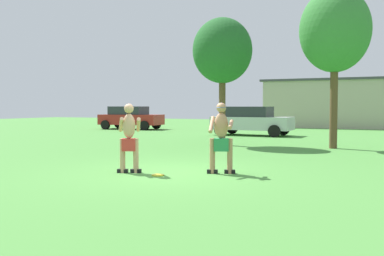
% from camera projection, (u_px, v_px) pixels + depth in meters
% --- Properties ---
extents(ground_plane, '(80.00, 80.00, 0.00)m').
position_uv_depth(ground_plane, '(170.00, 173.00, 10.64)').
color(ground_plane, '#4C8E3D').
extents(player_near, '(0.78, 0.64, 1.67)m').
position_uv_depth(player_near, '(129.00, 137.00, 10.60)').
color(player_near, black).
rests_on(player_near, ground_plane).
extents(player_in_green, '(0.70, 0.73, 1.70)m').
position_uv_depth(player_in_green, '(221.00, 135.00, 10.47)').
color(player_in_green, black).
rests_on(player_in_green, ground_plane).
extents(frisbee, '(0.30, 0.30, 0.03)m').
position_uv_depth(frisbee, '(158.00, 175.00, 10.21)').
color(frisbee, yellow).
rests_on(frisbee, ground_plane).
extents(car_silver_near_post, '(4.33, 2.09, 1.58)m').
position_uv_depth(car_silver_near_post, '(251.00, 120.00, 24.13)').
color(car_silver_near_post, silver).
rests_on(car_silver_near_post, ground_plane).
extents(car_red_mid_lot, '(4.42, 2.29, 1.58)m').
position_uv_depth(car_red_mid_lot, '(130.00, 117.00, 30.58)').
color(car_red_mid_lot, maroon).
rests_on(car_red_mid_lot, ground_plane).
extents(outbuilding_behind_lot, '(12.28, 6.00, 3.60)m').
position_uv_depth(outbuilding_behind_lot, '(350.00, 103.00, 33.29)').
color(outbuilding_behind_lot, '#B2A893').
rests_on(outbuilding_behind_lot, ground_plane).
extents(tree_right_field, '(2.44, 2.44, 5.21)m').
position_uv_depth(tree_right_field, '(222.00, 51.00, 18.02)').
color(tree_right_field, brown).
rests_on(tree_right_field, ground_plane).
extents(tree_near_building, '(2.63, 2.63, 6.03)m').
position_uv_depth(tree_near_building, '(335.00, 31.00, 16.54)').
color(tree_near_building, brown).
rests_on(tree_near_building, ground_plane).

